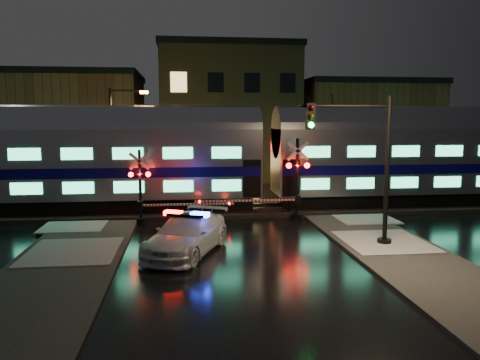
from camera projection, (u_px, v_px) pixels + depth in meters
name	position (u px, v px, depth m)	size (l,w,h in m)	color
ground	(228.00, 232.00, 22.38)	(120.00, 120.00, 0.00)	black
ballast	(220.00, 210.00, 27.29)	(90.00, 4.20, 0.24)	black
sidewalk_left	(52.00, 278.00, 15.70)	(4.00, 20.00, 0.12)	#2D2D2D
sidewalk_right	(418.00, 264.00, 17.22)	(4.00, 20.00, 0.12)	#2D2D2D
building_left	(61.00, 130.00, 41.97)	(14.00, 10.00, 9.00)	brown
building_mid	(227.00, 116.00, 44.05)	(12.00, 11.00, 11.50)	brown
building_right	(361.00, 132.00, 45.26)	(12.00, 10.00, 8.50)	brown
train	(267.00, 154.00, 27.19)	(51.00, 3.12, 5.92)	black
police_car	(187.00, 234.00, 18.80)	(4.04, 5.71, 1.71)	silver
crossing_signal_right	(291.00, 187.00, 24.84)	(6.19, 0.67, 4.38)	black
crossing_signal_left	(147.00, 194.00, 23.99)	(5.44, 0.64, 3.85)	black
traffic_light	(365.00, 168.00, 19.35)	(4.09, 0.72, 6.33)	black
streetlight	(116.00, 137.00, 29.96)	(2.47, 0.26, 7.39)	black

